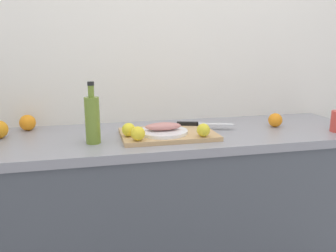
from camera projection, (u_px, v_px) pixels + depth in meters
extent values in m
cube|color=white|center=(158.00, 59.00, 1.89)|extent=(3.20, 0.05, 2.50)
cube|color=#4C5159|center=(172.00, 219.00, 1.76)|extent=(2.00, 0.58, 0.86)
cube|color=gray|center=(172.00, 137.00, 1.66)|extent=(2.00, 0.60, 0.04)
cube|color=tan|center=(168.00, 134.00, 1.59)|extent=(0.44, 0.29, 0.02)
cylinder|color=white|center=(163.00, 132.00, 1.56)|extent=(0.23, 0.23, 0.01)
ellipsoid|color=tan|center=(163.00, 126.00, 1.56)|extent=(0.17, 0.07, 0.04)
cube|color=silver|center=(216.00, 124.00, 1.72)|extent=(0.18, 0.09, 0.00)
cube|color=black|center=(188.00, 124.00, 1.73)|extent=(0.11, 0.05, 0.02)
sphere|color=yellow|center=(138.00, 134.00, 1.44)|extent=(0.06, 0.06, 0.06)
sphere|color=yellow|center=(203.00, 130.00, 1.50)|extent=(0.06, 0.06, 0.06)
sphere|color=yellow|center=(129.00, 130.00, 1.50)|extent=(0.06, 0.06, 0.06)
cylinder|color=olive|center=(93.00, 120.00, 1.45)|extent=(0.06, 0.06, 0.20)
cylinder|color=olive|center=(91.00, 91.00, 1.43)|extent=(0.03, 0.03, 0.05)
cylinder|color=black|center=(91.00, 84.00, 1.42)|extent=(0.03, 0.03, 0.02)
sphere|color=orange|center=(28.00, 123.00, 1.70)|extent=(0.08, 0.08, 0.08)
sphere|color=orange|center=(276.00, 120.00, 1.77)|extent=(0.07, 0.07, 0.07)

